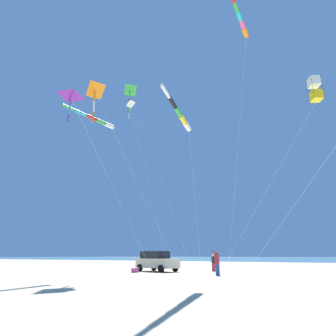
# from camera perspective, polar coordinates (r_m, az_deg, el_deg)

# --- Properties ---
(ground_plane) EXTENTS (600.00, 600.00, 0.00)m
(ground_plane) POSITION_cam_1_polar(r_m,az_deg,el_deg) (28.62, 6.22, -19.85)
(ground_plane) COLOR #C6B58C
(ocean_water_strip) EXTENTS (240.00, 600.00, 0.01)m
(ocean_water_strip) POSITION_cam_1_polar(r_m,az_deg,el_deg) (191.06, 29.42, -15.41)
(ocean_water_strip) COLOR teal
(ocean_water_strip) RESTS_ON ground_plane
(parked_car) EXTENTS (2.79, 4.60, 1.85)m
(parked_car) POSITION_cam_1_polar(r_m,az_deg,el_deg) (28.75, -2.28, -18.02)
(parked_car) COLOR beige
(parked_car) RESTS_ON ground_plane
(cooler_box) EXTENTS (0.62, 0.42, 0.42)m
(cooler_box) POSITION_cam_1_polar(r_m,az_deg,el_deg) (27.20, -6.59, -19.54)
(cooler_box) COLOR #EF4C93
(cooler_box) RESTS_ON ground_plane
(person_adult_flyer) EXTENTS (0.61, 0.67, 1.89)m
(person_adult_flyer) POSITION_cam_1_polar(r_m,az_deg,el_deg) (23.59, 9.74, -17.82)
(person_adult_flyer) COLOR #335199
(person_adult_flyer) RESTS_ON ground_plane
(person_child_green_jacket) EXTENTS (0.60, 0.61, 1.71)m
(person_child_green_jacket) POSITION_cam_1_polar(r_m,az_deg,el_deg) (29.36, 9.01, -17.85)
(person_child_green_jacket) COLOR #B72833
(person_child_green_jacket) RESTS_ON ground_plane
(person_child_grey_jacket) EXTENTS (0.62, 0.64, 1.78)m
(person_child_grey_jacket) POSITION_cam_1_polar(r_m,az_deg,el_deg) (31.55, 9.14, -17.71)
(person_child_grey_jacket) COLOR silver
(person_child_grey_jacket) RESTS_ON ground_plane
(kite_delta_purple_drifting) EXTENTS (9.95, 4.68, 15.99)m
(kite_delta_purple_drifting) POSITION_cam_1_polar(r_m,az_deg,el_deg) (26.97, -14.45, 14.66)
(kite_delta_purple_drifting) COLOR orange
(kite_delta_purple_drifting) RESTS_ON ground_plane
(kite_windsock_black_fish_shape) EXTENTS (15.26, 5.47, 11.20)m
(kite_windsock_black_fish_shape) POSITION_cam_1_polar(r_m,az_deg,el_deg) (20.20, 2.70, 10.06)
(kite_windsock_black_fish_shape) COLOR white
(kite_windsock_black_fish_shape) RESTS_ON ground_plane
(kite_windsock_striped_overhead) EXTENTS (11.91, 4.05, 13.92)m
(kite_windsock_striped_overhead) POSITION_cam_1_polar(r_m,az_deg,el_deg) (27.24, -13.83, 9.17)
(kite_windsock_striped_overhead) COLOR white
(kite_windsock_striped_overhead) RESTS_ON ground_plane
(kite_delta_yellow_midlevel) EXTENTS (5.05, 2.55, 16.47)m
(kite_delta_yellow_midlevel) POSITION_cam_1_polar(r_m,az_deg,el_deg) (30.02, -7.53, 12.39)
(kite_delta_yellow_midlevel) COLOR white
(kite_delta_yellow_midlevel) RESTS_ON ground_plane
(kite_box_blue_topmost) EXTENTS (5.64, 9.97, 12.90)m
(kite_box_blue_topmost) POSITION_cam_1_polar(r_m,az_deg,el_deg) (22.03, 27.23, 13.81)
(kite_box_blue_topmost) COLOR white
(kite_box_blue_topmost) RESTS_ON ground_plane
(kite_windsock_rainbow_low_near) EXTENTS (13.25, 6.17, 19.35)m
(kite_windsock_rainbow_low_near) POSITION_cam_1_polar(r_m,az_deg,el_deg) (25.76, 14.16, 26.87)
(kite_windsock_rainbow_low_near) COLOR orange
(kite_windsock_rainbow_low_near) RESTS_ON ground_plane
(kite_delta_teal_far_right) EXTENTS (12.63, 3.08, 10.29)m
(kite_delta_teal_far_right) POSITION_cam_1_polar(r_m,az_deg,el_deg) (17.49, -18.78, 13.22)
(kite_delta_teal_far_right) COLOR purple
(kite_delta_teal_far_right) RESTS_ON ground_plane
(kite_delta_long_streamer_right) EXTENTS (5.22, 5.89, 19.41)m
(kite_delta_long_streamer_right) POSITION_cam_1_polar(r_m,az_deg,el_deg) (33.01, -7.65, 14.99)
(kite_delta_long_streamer_right) COLOR green
(kite_delta_long_streamer_right) RESTS_ON ground_plane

